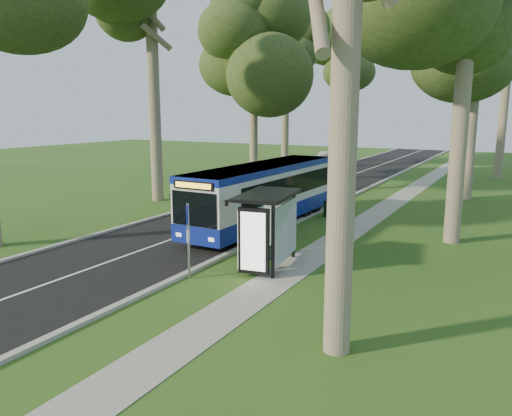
{
  "coord_description": "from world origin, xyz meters",
  "views": [
    {
      "loc": [
        10.12,
        -16.65,
        5.65
      ],
      "look_at": [
        0.2,
        1.54,
        1.6
      ],
      "focal_mm": 35.0,
      "sensor_mm": 36.0,
      "label": 1
    }
  ],
  "objects": [
    {
      "name": "kerb_west",
      "position": [
        -7.0,
        10.0,
        0.06
      ],
      "size": [
        0.25,
        100.0,
        0.12
      ],
      "primitive_type": "cube",
      "color": "#9E9B93",
      "rests_on": "ground"
    },
    {
      "name": "footpath",
      "position": [
        3.0,
        10.0,
        0.01
      ],
      "size": [
        1.5,
        100.0,
        0.02
      ],
      "primitive_type": "cube",
      "color": "gray",
      "rests_on": "ground"
    },
    {
      "name": "bus_shelter",
      "position": [
        2.12,
        -1.32,
        1.93
      ],
      "size": [
        2.2,
        3.4,
        2.72
      ],
      "rotation": [
        0.0,
        0.0,
        0.16
      ],
      "color": "black",
      "rests_on": "ground"
    },
    {
      "name": "car_silver",
      "position": [
        -8.24,
        32.21,
        0.73
      ],
      "size": [
        2.18,
        4.61,
        1.46
      ],
      "primitive_type": "imported",
      "rotation": [
        0.0,
        0.0,
        0.15
      ],
      "color": "#B5B8BD",
      "rests_on": "ground"
    },
    {
      "name": "tree_west_e",
      "position": [
        -8.5,
        38.0,
        11.09
      ],
      "size": [
        5.2,
        5.2,
        14.97
      ],
      "color": "#7A6B56",
      "rests_on": "ground"
    },
    {
      "name": "car_white",
      "position": [
        -7.74,
        28.63,
        0.74
      ],
      "size": [
        2.22,
        4.49,
        1.47
      ],
      "primitive_type": "imported",
      "rotation": [
        0.0,
        0.0,
        0.11
      ],
      "color": "silver",
      "rests_on": "ground"
    },
    {
      "name": "bus_stop_sign",
      "position": [
        0.3,
        -3.43,
        1.62
      ],
      "size": [
        0.19,
        0.35,
        2.61
      ],
      "rotation": [
        0.0,
        0.0,
        0.44
      ],
      "color": "gray",
      "rests_on": "ground"
    },
    {
      "name": "bus",
      "position": [
        -1.2,
        4.92,
        1.58
      ],
      "size": [
        2.67,
        11.57,
        3.05
      ],
      "rotation": [
        0.0,
        0.0,
        -0.02
      ],
      "color": "silver",
      "rests_on": "ground"
    },
    {
      "name": "tree_west_d",
      "position": [
        -11.0,
        28.0,
        13.17
      ],
      "size": [
        5.2,
        5.2,
        17.82
      ],
      "color": "#7A6B56",
      "rests_on": "ground"
    },
    {
      "name": "litter_bin",
      "position": [
        0.82,
        8.51,
        0.43
      ],
      "size": [
        0.49,
        0.49,
        0.85
      ],
      "rotation": [
        0.0,
        0.0,
        0.08
      ],
      "color": "black",
      "rests_on": "ground"
    },
    {
      "name": "ground",
      "position": [
        0.0,
        0.0,
        0.0
      ],
      "size": [
        120.0,
        120.0,
        0.0
      ],
      "primitive_type": "plane",
      "color": "#284F18",
      "rests_on": "ground"
    },
    {
      "name": "tree_east_c",
      "position": [
        6.8,
        18.0,
        10.73
      ],
      "size": [
        5.2,
        5.2,
        14.48
      ],
      "color": "#7A6B56",
      "rests_on": "ground"
    },
    {
      "name": "tree_east_d",
      "position": [
        8.0,
        30.0,
        11.39
      ],
      "size": [
        5.2,
        5.2,
        15.38
      ],
      "color": "#7A6B56",
      "rests_on": "ground"
    },
    {
      "name": "centre_line",
      "position": [
        -3.5,
        10.0,
        0.02
      ],
      "size": [
        0.12,
        100.0,
        0.0
      ],
      "primitive_type": "cube",
      "color": "white",
      "rests_on": "road"
    },
    {
      "name": "road",
      "position": [
        -3.5,
        10.0,
        0.01
      ],
      "size": [
        7.0,
        100.0,
        0.02
      ],
      "primitive_type": "cube",
      "color": "black",
      "rests_on": "ground"
    },
    {
      "name": "tree_west_c",
      "position": [
        -9.0,
        18.0,
        10.28
      ],
      "size": [
        5.2,
        5.2,
        13.86
      ],
      "color": "#7A6B56",
      "rests_on": "ground"
    },
    {
      "name": "kerb_east",
      "position": [
        0.0,
        10.0,
        0.06
      ],
      "size": [
        0.25,
        100.0,
        0.12
      ],
      "primitive_type": "cube",
      "color": "#9E9B93",
      "rests_on": "ground"
    }
  ]
}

